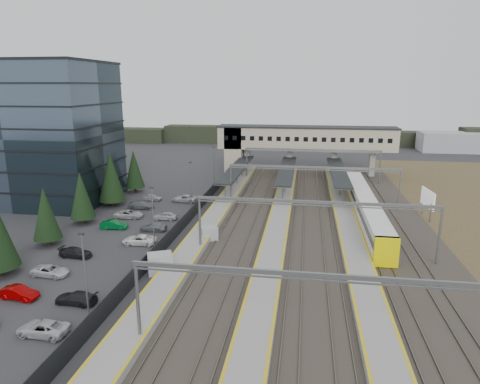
% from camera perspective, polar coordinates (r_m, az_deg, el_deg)
% --- Properties ---
extents(ground, '(220.00, 220.00, 0.00)m').
position_cam_1_polar(ground, '(61.29, -1.66, -5.25)').
color(ground, '#2B2B2D').
rests_on(ground, ground).
extents(office_building, '(24.30, 18.30, 24.30)m').
position_cam_1_polar(office_building, '(83.55, -25.36, 7.18)').
color(office_building, '#394758').
rests_on(office_building, ground).
extents(conifer_row, '(4.42, 49.82, 9.50)m').
position_cam_1_polar(conifer_row, '(64.11, -22.08, -0.92)').
color(conifer_row, black).
rests_on(conifer_row, ground).
extents(car_park, '(10.70, 44.69, 1.29)m').
position_cam_1_polar(car_park, '(59.79, -15.78, -5.68)').
color(car_park, silver).
rests_on(car_park, ground).
extents(lampposts, '(0.50, 53.25, 8.07)m').
position_cam_1_polar(lampposts, '(63.06, -8.65, -0.74)').
color(lampposts, slate).
rests_on(lampposts, ground).
extents(fence, '(0.08, 90.00, 2.00)m').
position_cam_1_polar(fence, '(67.01, -6.37, -2.74)').
color(fence, '#26282B').
rests_on(fence, ground).
extents(relay_cabin_near, '(3.23, 2.87, 2.22)m').
position_cam_1_polar(relay_cabin_near, '(48.74, -10.60, -9.34)').
color(relay_cabin_near, '#A0A1A4').
rests_on(relay_cabin_near, ground).
extents(relay_cabin_far, '(2.68, 2.50, 1.95)m').
position_cam_1_polar(relay_cabin_far, '(57.47, -4.13, -5.59)').
color(relay_cabin_far, '#A0A1A4').
rests_on(relay_cabin_far, ground).
extents(rail_corridor, '(34.00, 90.00, 0.92)m').
position_cam_1_polar(rail_corridor, '(65.02, 7.29, -3.95)').
color(rail_corridor, '#343029').
rests_on(rail_corridor, ground).
extents(canopies, '(23.10, 30.00, 3.28)m').
position_cam_1_polar(canopies, '(85.51, 6.25, 2.96)').
color(canopies, black).
rests_on(canopies, ground).
extents(footbridge, '(40.40, 6.40, 11.20)m').
position_cam_1_polar(footbridge, '(99.66, 7.13, 6.85)').
color(footbridge, '#C1B798').
rests_on(footbridge, ground).
extents(gantries, '(28.40, 62.28, 7.17)m').
position_cam_1_polar(gantries, '(61.55, 9.87, 0.44)').
color(gantries, slate).
rests_on(gantries, ground).
extents(train, '(2.74, 38.05, 3.45)m').
position_cam_1_polar(train, '(68.65, 16.36, -1.99)').
color(train, white).
rests_on(train, ground).
extents(billboard, '(0.68, 5.47, 4.56)m').
position_cam_1_polar(billboard, '(72.49, 23.74, -0.91)').
color(billboard, slate).
rests_on(billboard, ground).
extents(treeline_far, '(170.00, 19.00, 7.00)m').
position_cam_1_polar(treeline_far, '(150.71, 13.90, 7.06)').
color(treeline_far, black).
rests_on(treeline_far, ground).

